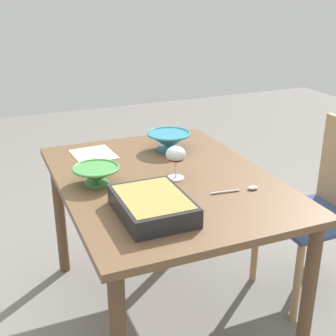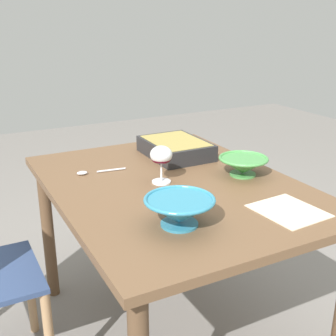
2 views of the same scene
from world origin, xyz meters
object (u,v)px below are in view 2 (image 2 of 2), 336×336
Objects in this scene: mixing_bowl at (179,210)px; serving_spoon at (91,172)px; napkin at (289,211)px; wine_glass at (161,157)px; casserole_dish at (176,147)px; dining_table at (173,204)px; small_bowl at (243,165)px.

serving_spoon is (0.58, 0.10, -0.04)m from mixing_bowl.
serving_spoon is at bearing 35.48° from napkin.
mixing_bowl reaches higher than napkin.
wine_glass reaches higher than casserole_dish.
dining_table is at bearing 28.23° from napkin.
wine_glass is at bearing 55.26° from dining_table.
dining_table is 5.96× the size of small_bowl.
casserole_dish is at bearing -83.11° from serving_spoon.
casserole_dish is 0.72m from napkin.
wine_glass is (0.03, 0.04, 0.20)m from dining_table.
casserole_dish reaches higher than dining_table.
small_bowl is at bearing -103.51° from wine_glass.
mixing_bowl is at bearing 161.86° from wine_glass.
small_bowl is 0.63m from serving_spoon.
dining_table is at bearing 149.95° from casserole_dish.
mixing_bowl is 1.01× the size of napkin.
wine_glass is at bearing 142.32° from casserole_dish.
mixing_bowl reaches higher than dining_table.
mixing_bowl is at bearing 154.81° from dining_table.
serving_spoon is (-0.05, 0.43, -0.03)m from casserole_dish.
napkin is at bearing -144.52° from serving_spoon.
wine_glass is at bearing 76.49° from small_bowl.
casserole_dish is 1.61× the size of serving_spoon.
mixing_bowl is at bearing 77.85° from napkin.
casserole_dish is 1.50× the size of napkin.
casserole_dish is at bearing 18.56° from small_bowl.
casserole_dish is 0.43m from serving_spoon.
dining_table is at bearing -135.03° from serving_spoon.
wine_glass reaches higher than napkin.
napkin reaches higher than dining_table.
dining_table is 0.33m from small_bowl.
mixing_bowl reaches higher than serving_spoon.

